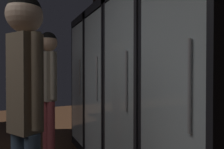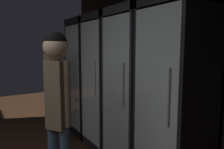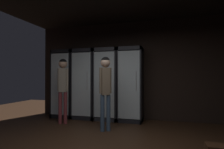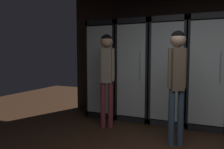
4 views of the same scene
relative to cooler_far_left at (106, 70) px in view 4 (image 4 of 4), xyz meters
The scene contains 7 objects.
wall_back 2.14m from the cooler_far_left, ahead, with size 6.00×0.06×2.80m, color black.
cooler_far_left is the anchor object (origin of this frame).
cooler_left 0.67m from the cooler_far_left, ahead, with size 0.65×0.61×2.00m.
cooler_center 1.34m from the cooler_far_left, ahead, with size 0.65×0.61×2.00m.
cooler_right 2.02m from the cooler_far_left, ahead, with size 0.65×0.61×2.00m.
shopper_near 0.90m from the cooler_far_left, 64.21° to the right, with size 0.27×0.22×1.67m.
shopper_far 1.99m from the cooler_far_left, 34.29° to the right, with size 0.24×0.22×1.65m.
Camera 4 is at (0.04, -1.69, 1.32)m, focal length 36.58 mm.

